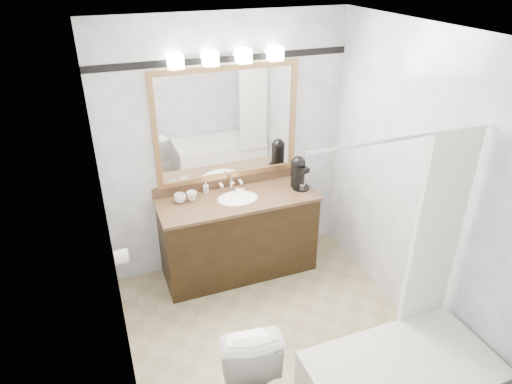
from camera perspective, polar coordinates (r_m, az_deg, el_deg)
room at (r=3.33m, az=3.25°, el=-2.58°), size 2.42×2.62×2.52m
vanity at (r=4.56m, az=-2.22°, el=-5.25°), size 1.53×0.58×0.97m
mirror at (r=4.32m, az=-3.63°, el=8.43°), size 1.40×0.04×1.10m
vanity_light_bar at (r=4.10m, az=-3.66°, el=16.56°), size 1.02×0.14×0.12m
accent_stripe at (r=4.17m, az=-3.94°, el=16.27°), size 2.40×0.01×0.06m
bathtub at (r=3.62m, az=17.73°, el=-21.18°), size 1.30×0.75×1.96m
tp_roll at (r=3.97m, az=-16.46°, el=-7.76°), size 0.11×0.12×0.12m
coffee_maker at (r=4.50m, az=5.33°, el=2.56°), size 0.17×0.21×0.33m
cup_left at (r=4.32m, az=-9.49°, el=-0.78°), size 0.14×0.14×0.09m
cup_right at (r=4.33m, az=-8.02°, el=-0.51°), size 0.13×0.13×0.09m
soap_bottle_a at (r=4.45m, az=-6.28°, el=0.58°), size 0.06×0.06×0.11m
soap_bar at (r=4.46m, az=-2.06°, el=0.21°), size 0.10×0.08×0.03m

